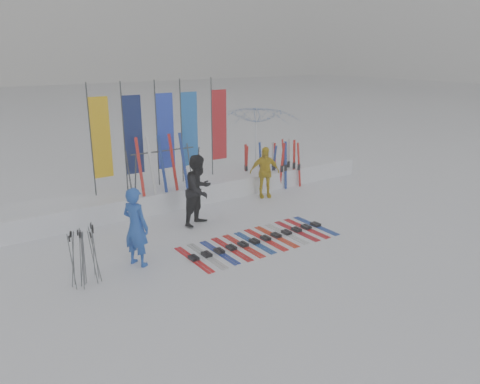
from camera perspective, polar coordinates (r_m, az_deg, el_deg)
ground at (r=11.50m, az=3.72°, el=-6.86°), size 120.00×120.00×0.00m
snow_bank at (r=15.05m, az=-7.11°, el=0.07°), size 14.00×1.60×0.60m
person_blue at (r=10.57m, az=-12.58°, el=-4.17°), size 0.67×0.78×1.80m
person_black at (r=12.77m, az=-5.03°, el=0.24°), size 1.17×1.06×1.96m
person_yellow at (r=15.18m, az=3.01°, el=2.44°), size 1.06×0.78×1.67m
tent_canopy at (r=16.85m, az=2.02°, el=5.90°), size 4.08×4.11×2.82m
ski_row at (r=11.87m, az=2.49°, el=-5.87°), size 3.99×1.70×0.07m
pole_cluster at (r=10.09m, az=-18.48°, el=-7.53°), size 0.59×0.51×1.24m
feather_flags at (r=14.53m, az=-9.36°, el=7.26°), size 4.59×0.25×3.20m
ski_rack at (r=14.09m, az=-9.28°, el=3.39°), size 2.04×0.80×1.23m
upright_skis at (r=16.49m, az=4.43°, el=3.39°), size 1.69×1.13×1.66m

